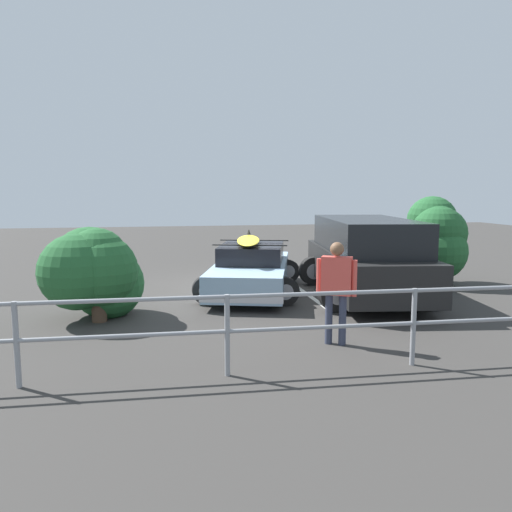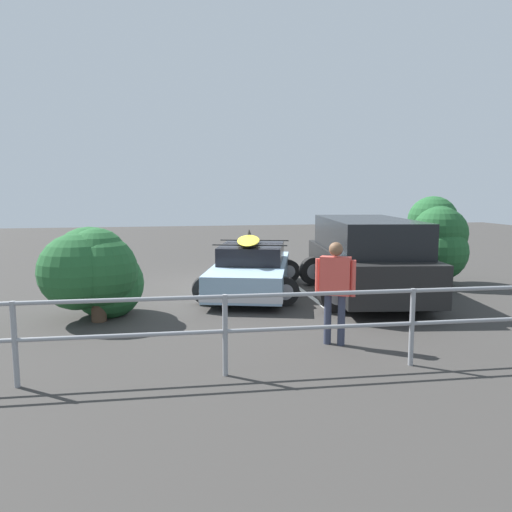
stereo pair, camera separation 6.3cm
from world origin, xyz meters
name	(u,v)px [view 1 (the left image)]	position (x,y,z in m)	size (l,w,h in m)	color
ground_plane	(241,288)	(0.00, 0.00, -0.01)	(44.00, 44.00, 0.02)	#383533
parking_stripe	(301,290)	(-1.40, 0.63, 0.00)	(4.23, 0.12, 0.00)	silver
sedan_car	(251,269)	(-0.17, 0.59, 0.56)	(2.94, 4.59, 1.42)	#8CADC6
suv_car	(366,257)	(-2.65, 1.55, 0.92)	(3.05, 5.14, 1.78)	black
person_bystander	(336,283)	(-0.74, 4.87, 0.98)	(0.56, 0.39, 1.63)	#33384C
railing_fence	(227,320)	(1.11, 5.89, 0.74)	(10.40, 0.39, 1.09)	gray
bush_near_left	(94,271)	(3.19, 2.48, 0.91)	(1.89, 1.86, 1.80)	#4C3828
bush_near_right	(434,237)	(-5.01, 0.42, 1.21)	(1.69, 1.82, 2.27)	#4C3828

